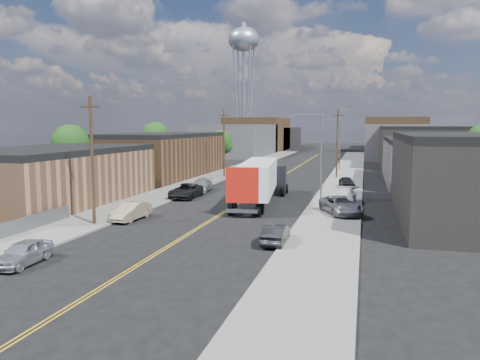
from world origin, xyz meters
The scene contains 32 objects.
ground centered at (0.00, 60.00, 0.00)m, with size 260.00×260.00×0.00m, color black.
centerline centered at (0.00, 45.00, 0.01)m, with size 0.32×120.00×0.01m, color gold.
sidewalk_left centered at (-9.50, 45.00, 0.07)m, with size 5.00×140.00×0.15m, color slate.
sidewalk_right centered at (9.50, 45.00, 0.07)m, with size 5.00×140.00×0.15m, color slate.
warehouse_tan centered at (-18.00, 18.00, 2.80)m, with size 12.00×22.00×5.60m.
warehouse_brown centered at (-18.00, 44.00, 3.30)m, with size 12.00×26.00×6.60m.
industrial_right_b centered at (22.00, 46.00, 3.05)m, with size 14.00×24.00×6.10m.
industrial_right_c centered at (22.00, 72.00, 3.80)m, with size 14.00×22.00×7.60m.
skyline_left_a centered at (-20.00, 95.00, 4.00)m, with size 16.00×30.00×8.00m, color #363638.
skyline_right_a centered at (20.00, 95.00, 4.00)m, with size 16.00×30.00×8.00m, color #363638.
skyline_left_b centered at (-20.00, 120.00, 5.00)m, with size 16.00×26.00×10.00m, color brown.
skyline_right_b centered at (20.00, 120.00, 5.00)m, with size 16.00×26.00×10.00m, color brown.
skyline_left_c centered at (-20.00, 140.00, 3.50)m, with size 16.00×40.00×7.00m, color black.
skyline_right_c centered at (20.00, 140.00, 3.50)m, with size 16.00×40.00×7.00m, color black.
water_tower centered at (-22.00, 110.00, 30.65)m, with size 9.00×9.00×36.90m.
streetlight_near centered at (7.60, 25.00, 5.33)m, with size 3.39×0.25×9.00m.
streetlight_far centered at (7.60, 60.00, 5.33)m, with size 3.39×0.25×9.00m.
utility_pole_left_near centered at (-8.20, 10.00, 5.14)m, with size 1.60×0.26×10.00m.
utility_pole_left_far centered at (-8.20, 45.00, 5.14)m, with size 1.60×0.26×10.00m.
utility_pole_right centered at (8.20, 48.00, 5.14)m, with size 1.60×0.26×10.00m.
tree_left_near centered at (-23.94, 30.00, 5.18)m, with size 4.85×4.76×7.91m.
tree_left_mid centered at (-23.94, 55.00, 5.48)m, with size 5.10×5.04×8.37m.
tree_left_far centered at (-13.94, 62.00, 4.57)m, with size 4.35×4.20×6.97m.
semi_truck centered at (2.24, 23.93, 2.45)m, with size 4.42×16.74×4.31m.
car_left_a centered at (-6.23, -0.27, 0.69)m, with size 1.63×4.06×1.38m, color silver.
car_left_b centered at (-6.40, 12.56, 0.73)m, with size 1.55×4.45×1.47m, color #9A8564.
car_left_c centered at (-6.40, 24.81, 0.77)m, with size 2.55×5.54×1.54m, color black.
car_left_d centered at (-6.40, 29.72, 0.73)m, with size 2.04×5.03×1.46m, color #A3A5A8.
car_right_oncoming centered at (6.60, 8.00, 0.67)m, with size 1.41×4.05×1.34m, color black.
car_right_lot_a centered at (10.28, 19.03, 0.92)m, with size 2.54×5.51×1.53m, color gray.
car_right_lot_b centered at (10.31, 24.47, 0.89)m, with size 2.07×5.09×1.48m, color white.
car_right_lot_c centered at (10.08, 36.80, 0.82)m, with size 1.57×3.91×1.33m, color black.
Camera 1 is at (12.12, -21.81, 7.81)m, focal length 35.00 mm.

